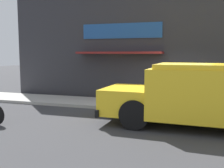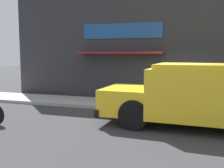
% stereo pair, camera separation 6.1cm
% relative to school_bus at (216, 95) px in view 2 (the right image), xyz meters
% --- Properties ---
extents(ground_plane, '(70.00, 70.00, 0.00)m').
position_rel_school_bus_xyz_m(ground_plane, '(-1.32, 1.57, -1.06)').
color(ground_plane, '#38383A').
extents(sidewalk, '(28.00, 2.09, 0.13)m').
position_rel_school_bus_xyz_m(sidewalk, '(-1.32, 2.62, -1.00)').
color(sidewalk, '#ADAAA3').
rests_on(sidewalk, ground_plane).
extents(storefront, '(17.36, 0.98, 5.66)m').
position_rel_school_bus_xyz_m(storefront, '(-1.39, 3.99, 1.77)').
color(storefront, '#2D2D33').
rests_on(storefront, ground_plane).
extents(school_bus, '(6.48, 2.83, 1.98)m').
position_rel_school_bus_xyz_m(school_bus, '(0.00, 0.00, 0.00)').
color(school_bus, yellow).
rests_on(school_bus, ground_plane).
extents(trash_bin, '(0.51, 0.51, 0.94)m').
position_rel_school_bus_xyz_m(trash_bin, '(0.07, 2.55, -0.46)').
color(trash_bin, '#38383D').
rests_on(trash_bin, sidewalk).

